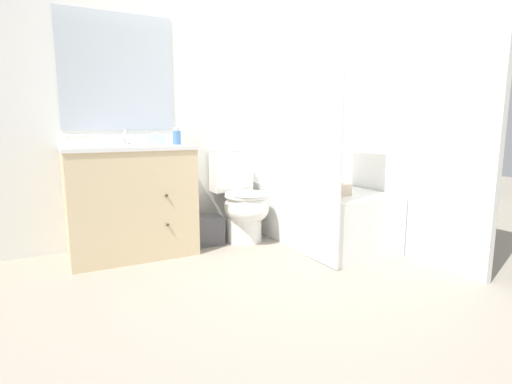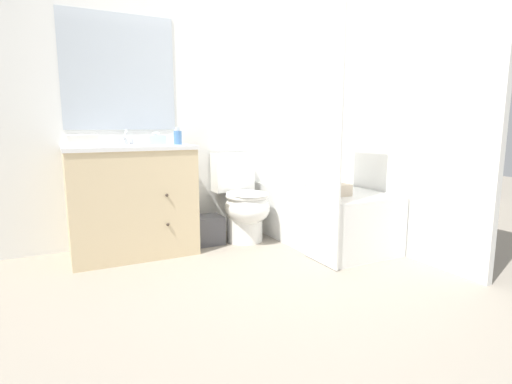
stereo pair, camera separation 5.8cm
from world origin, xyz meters
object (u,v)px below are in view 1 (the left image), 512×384
object	(u,v)px
tissue_box	(155,139)
soap_dispenser	(177,137)
wastebasket	(206,230)
bathtub	(319,214)
hand_towel_folded	(82,141)
toilet	(242,203)
vanity_cabinet	(131,200)
sink_faucet	(123,140)
bath_towel_folded	(328,189)

from	to	relation	value
tissue_box	soap_dispenser	distance (m)	0.20
soap_dispenser	wastebasket	bearing A→B (deg)	3.29
bathtub	hand_towel_folded	bearing A→B (deg)	172.69
toilet	bathtub	world-z (taller)	toilet
vanity_cabinet	toilet	bearing A→B (deg)	-3.67
sink_faucet	bath_towel_folded	distance (m)	1.71
bathtub	soap_dispenser	bearing A→B (deg)	162.96
sink_faucet	tissue_box	world-z (taller)	sink_faucet
vanity_cabinet	bathtub	xyz separation A→B (m)	(1.57, -0.40, -0.20)
sink_faucet	soap_dispenser	distance (m)	0.44
toilet	wastebasket	bearing A→B (deg)	173.32
hand_towel_folded	vanity_cabinet	bearing A→B (deg)	24.26
vanity_cabinet	wastebasket	xyz separation A→B (m)	(0.62, -0.02, -0.32)
sink_faucet	toilet	size ratio (longest dim) A/B	0.18
toilet	soap_dispenser	bearing A→B (deg)	177.39
sink_faucet	bathtub	distance (m)	1.80
sink_faucet	wastebasket	world-z (taller)	sink_faucet
vanity_cabinet	bathtub	world-z (taller)	vanity_cabinet
soap_dispenser	bath_towel_folded	distance (m)	1.29
bath_towel_folded	tissue_box	bearing A→B (deg)	145.10
wastebasket	soap_dispenser	distance (m)	0.85
hand_towel_folded	bath_towel_folded	distance (m)	1.88
vanity_cabinet	hand_towel_folded	size ratio (longest dim) A/B	4.68
wastebasket	hand_towel_folded	bearing A→B (deg)	-172.22
wastebasket	tissue_box	world-z (taller)	tissue_box
wastebasket	tissue_box	size ratio (longest dim) A/B	1.97
tissue_box	bath_towel_folded	size ratio (longest dim) A/B	0.48
bath_towel_folded	sink_faucet	bearing A→B (deg)	147.73
soap_dispenser	toilet	bearing A→B (deg)	-2.61
bathtub	wastebasket	bearing A→B (deg)	158.35
vanity_cabinet	soap_dispenser	world-z (taller)	soap_dispenser
wastebasket	bath_towel_folded	xyz separation A→B (m)	(0.79, -0.69, 0.40)
soap_dispenser	hand_towel_folded	xyz separation A→B (m)	(-0.72, -0.12, -0.02)
bathtub	toilet	bearing A→B (deg)	151.07
bath_towel_folded	hand_towel_folded	bearing A→B (deg)	162.23
sink_faucet	bath_towel_folded	xyz separation A→B (m)	(1.41, -0.89, -0.38)
wastebasket	tissue_box	xyz separation A→B (m)	(-0.38, 0.12, 0.79)
vanity_cabinet	toilet	distance (m)	0.97
tissue_box	hand_towel_folded	world-z (taller)	tissue_box
tissue_box	bath_towel_folded	bearing A→B (deg)	-34.90
vanity_cabinet	tissue_box	distance (m)	0.54
tissue_box	sink_faucet	bearing A→B (deg)	162.64
toilet	bathtub	distance (m)	0.70
sink_faucet	bath_towel_folded	size ratio (longest dim) A/B	0.50
hand_towel_folded	bath_towel_folded	xyz separation A→B (m)	(1.75, -0.56, -0.39)
vanity_cabinet	tissue_box	xyz separation A→B (m)	(0.24, 0.10, 0.47)
vanity_cabinet	soap_dispenser	size ratio (longest dim) A/B	6.88
hand_towel_folded	wastebasket	bearing A→B (deg)	7.78
hand_towel_folded	soap_dispenser	bearing A→B (deg)	9.22
tissue_box	bathtub	bearing A→B (deg)	-20.59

